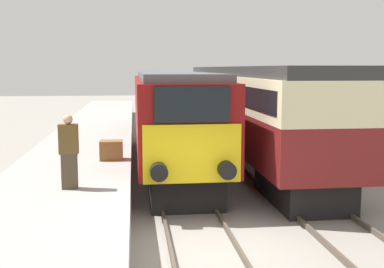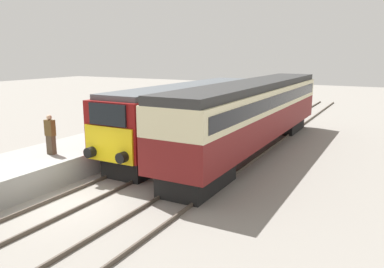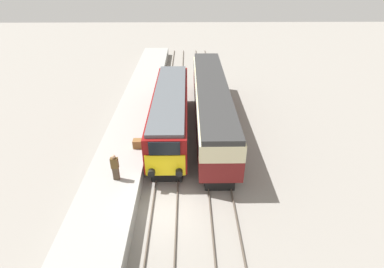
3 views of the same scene
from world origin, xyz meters
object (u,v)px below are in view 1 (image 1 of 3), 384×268
Objects in this scene: locomotive at (171,115)px; passenger_carriage at (248,103)px; luggage_crate at (111,150)px; person_on_platform at (69,152)px.

passenger_carriage reaches higher than locomotive.
passenger_carriage is 7.54m from luggage_crate.
person_on_platform is (-6.37, -8.55, -0.46)m from passenger_carriage.
person_on_platform is at bearing -126.68° from passenger_carriage.
person_on_platform reaches higher than luggage_crate.
locomotive is 7.78m from person_on_platform.
luggage_crate is at bearing -120.78° from locomotive.
luggage_crate is at bearing -138.10° from passenger_carriage.
person_on_platform is at bearing -102.87° from luggage_crate.
locomotive is 20.06× the size of luggage_crate.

